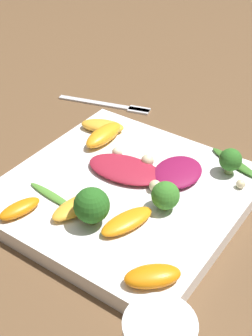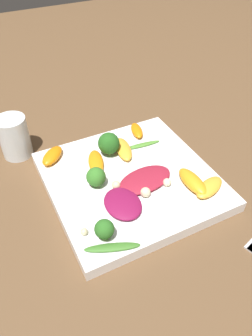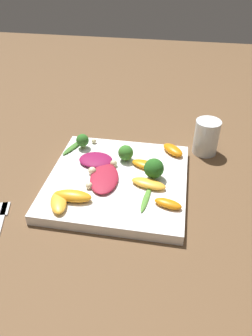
{
  "view_description": "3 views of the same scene",
  "coord_description": "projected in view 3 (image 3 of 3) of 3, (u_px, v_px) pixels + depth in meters",
  "views": [
    {
      "loc": [
        0.28,
        -0.4,
        0.42
      ],
      "look_at": [
        -0.01,
        0.02,
        0.04
      ],
      "focal_mm": 50.0,
      "sensor_mm": 36.0,
      "label": 1
    },
    {
      "loc": [
        0.21,
        0.4,
        0.45
      ],
      "look_at": [
        0.01,
        -0.0,
        0.05
      ],
      "focal_mm": 35.0,
      "sensor_mm": 36.0,
      "label": 2
    },
    {
      "loc": [
        -0.56,
        -0.12,
        0.47
      ],
      "look_at": [
        0.0,
        -0.02,
        0.05
      ],
      "focal_mm": 35.0,
      "sensor_mm": 36.0,
      "label": 3
    }
  ],
  "objects": [
    {
      "name": "macadamia_nut_1",
      "position": [
        92.0,
        172.0,
        0.73
      ],
      "size": [
        0.02,
        0.02,
        0.02
      ],
      "color": "beige",
      "rests_on": "plate"
    },
    {
      "name": "broccoli_floret_1",
      "position": [
        154.0,
        168.0,
        0.71
      ],
      "size": [
        0.04,
        0.04,
        0.05
      ],
      "color": "#7A9E51",
      "rests_on": "plate"
    },
    {
      "name": "orange_segment_1",
      "position": [
        168.0,
        204.0,
        0.65
      ],
      "size": [
        0.04,
        0.06,
        0.01
      ],
      "color": "orange",
      "rests_on": "plate"
    },
    {
      "name": "broccoli_floret_2",
      "position": [
        126.0,
        153.0,
        0.77
      ],
      "size": [
        0.04,
        0.04,
        0.04
      ],
      "color": "#7A9E51",
      "rests_on": "plate"
    },
    {
      "name": "orange_segment_0",
      "position": [
        173.0,
        150.0,
        0.8
      ],
      "size": [
        0.06,
        0.06,
        0.02
      ],
      "color": "orange",
      "rests_on": "plate"
    },
    {
      "name": "arugula_sprig_0",
      "position": [
        74.0,
        146.0,
        0.82
      ],
      "size": [
        0.09,
        0.05,
        0.01
      ],
      "color": "#3D7528",
      "rests_on": "plate"
    },
    {
      "name": "macadamia_nut_0",
      "position": [
        94.0,
        141.0,
        0.84
      ],
      "size": [
        0.01,
        0.01,
        0.01
      ],
      "color": "beige",
      "rests_on": "plate"
    },
    {
      "name": "radicchio_leaf_0",
      "position": [
        96.0,
        160.0,
        0.77
      ],
      "size": [
        0.06,
        0.08,
        0.01
      ],
      "color": "maroon",
      "rests_on": "plate"
    },
    {
      "name": "plate",
      "position": [
        118.0,
        181.0,
        0.74
      ],
      "size": [
        0.3,
        0.3,
        0.02
      ],
      "color": "white",
      "rests_on": "ground_plane"
    },
    {
      "name": "drinking_glass",
      "position": [
        206.0,
        137.0,
        0.83
      ],
      "size": [
        0.06,
        0.06,
        0.09
      ],
      "color": "white",
      "rests_on": "ground_plane"
    },
    {
      "name": "orange_segment_5",
      "position": [
        149.0,
        184.0,
        0.7
      ],
      "size": [
        0.05,
        0.08,
        0.01
      ],
      "color": "#FCAD33",
      "rests_on": "plate"
    },
    {
      "name": "orange_segment_3",
      "position": [
        147.0,
        165.0,
        0.75
      ],
      "size": [
        0.05,
        0.08,
        0.01
      ],
      "color": "orange",
      "rests_on": "plate"
    },
    {
      "name": "radicchio_leaf_1",
      "position": [
        104.0,
        178.0,
        0.72
      ],
      "size": [
        0.12,
        0.08,
        0.01
      ],
      "color": "maroon",
      "rests_on": "plate"
    },
    {
      "name": "ground_plane",
      "position": [
        118.0,
        185.0,
        0.74
      ],
      "size": [
        2.4,
        2.4,
        0.0
      ],
      "primitive_type": "plane",
      "color": "brown"
    },
    {
      "name": "macadamia_nut_2",
      "position": [
        114.0,
        163.0,
        0.76
      ],
      "size": [
        0.02,
        0.02,
        0.02
      ],
      "color": "beige",
      "rests_on": "plate"
    },
    {
      "name": "orange_segment_2",
      "position": [
        73.0,
        196.0,
        0.66
      ],
      "size": [
        0.03,
        0.08,
        0.02
      ],
      "color": "orange",
      "rests_on": "plate"
    },
    {
      "name": "broccoli_floret_0",
      "position": [
        82.0,
        141.0,
        0.81
      ],
      "size": [
        0.03,
        0.03,
        0.04
      ],
      "color": "#7A9E51",
      "rests_on": "plate"
    },
    {
      "name": "macadamia_nut_3",
      "position": [
        89.0,
        185.0,
        0.69
      ],
      "size": [
        0.02,
        0.02,
        0.02
      ],
      "color": "beige",
      "rests_on": "plate"
    },
    {
      "name": "orange_segment_4",
      "position": [
        59.0,
        202.0,
        0.65
      ],
      "size": [
        0.08,
        0.05,
        0.02
      ],
      "color": "#FCAD33",
      "rests_on": "plate"
    },
    {
      "name": "arugula_sprig_1",
      "position": [
        146.0,
        199.0,
        0.67
      ],
      "size": [
        0.08,
        0.02,
        0.01
      ],
      "color": "#518E33",
      "rests_on": "plate"
    }
  ]
}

